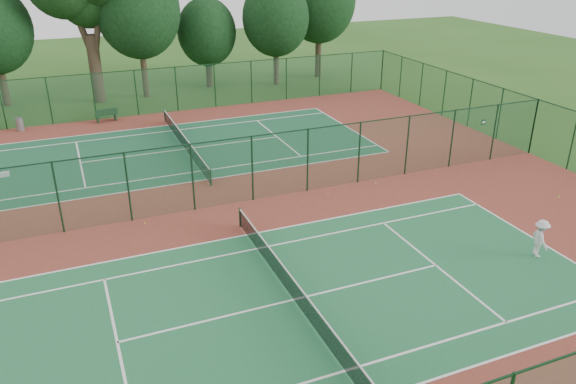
% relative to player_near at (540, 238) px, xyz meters
% --- Properties ---
extents(ground, '(120.00, 120.00, 0.00)m').
position_rel_player_near_xyz_m(ground, '(-10.85, 10.00, -0.86)').
color(ground, '#2C5A1C').
rests_on(ground, ground).
extents(red_pad, '(40.00, 36.00, 0.01)m').
position_rel_player_near_xyz_m(red_pad, '(-10.85, 10.00, -0.86)').
color(red_pad, brown).
rests_on(red_pad, ground).
extents(court_near, '(23.77, 10.97, 0.01)m').
position_rel_player_near_xyz_m(court_near, '(-10.85, 1.00, -0.85)').
color(court_near, '#21693C').
rests_on(court_near, red_pad).
extents(court_far, '(23.77, 10.97, 0.01)m').
position_rel_player_near_xyz_m(court_far, '(-10.85, 19.00, -0.85)').
color(court_far, '#1B5735').
rests_on(court_far, red_pad).
extents(fence_north, '(40.00, 0.09, 3.50)m').
position_rel_player_near_xyz_m(fence_north, '(-10.85, 28.00, 0.90)').
color(fence_north, '#194B32').
rests_on(fence_north, ground).
extents(fence_east, '(0.09, 36.00, 3.50)m').
position_rel_player_near_xyz_m(fence_east, '(9.15, 10.00, 0.90)').
color(fence_east, '#1B512C').
rests_on(fence_east, ground).
extents(fence_divider, '(40.00, 0.09, 3.50)m').
position_rel_player_near_xyz_m(fence_divider, '(-10.85, 10.00, 0.90)').
color(fence_divider, '#184929').
rests_on(fence_divider, ground).
extents(tennis_net_near, '(0.10, 12.90, 0.97)m').
position_rel_player_near_xyz_m(tennis_net_near, '(-10.85, 1.00, -0.32)').
color(tennis_net_near, '#11311B').
rests_on(tennis_net_near, ground).
extents(tennis_net_far, '(0.10, 12.90, 0.97)m').
position_rel_player_near_xyz_m(tennis_net_far, '(-10.85, 19.00, -0.32)').
color(tennis_net_far, '#163D25').
rests_on(tennis_net_far, ground).
extents(player_near, '(0.91, 1.22, 1.68)m').
position_rel_player_near_xyz_m(player_near, '(0.00, 0.00, 0.00)').
color(player_near, silver).
rests_on(player_near, court_near).
extents(trash_bin, '(0.63, 0.63, 0.93)m').
position_rel_player_near_xyz_m(trash_bin, '(-20.70, 27.22, -0.39)').
color(trash_bin, gray).
rests_on(trash_bin, red_pad).
extents(bench, '(1.68, 0.72, 1.01)m').
position_rel_player_near_xyz_m(bench, '(-14.82, 27.14, -0.33)').
color(bench, '#12341A').
rests_on(bench, red_pad).
extents(kit_bag, '(0.71, 0.33, 0.26)m').
position_rel_player_near_xyz_m(kit_bag, '(-21.45, 18.37, -0.72)').
color(kit_bag, silver).
rests_on(kit_bag, red_pad).
extents(stray_ball_a, '(0.06, 0.06, 0.06)m').
position_rel_player_near_xyz_m(stray_ball_a, '(-5.38, 9.21, -0.82)').
color(stray_ball_a, yellow).
rests_on(stray_ball_a, red_pad).
extents(stray_ball_b, '(0.08, 0.08, 0.08)m').
position_rel_player_near_xyz_m(stray_ball_b, '(-2.36, 9.37, -0.81)').
color(stray_ball_b, '#C1DC33').
rests_on(stray_ball_b, red_pad).
extents(stray_ball_c, '(0.07, 0.07, 0.07)m').
position_rel_player_near_xyz_m(stray_ball_c, '(-14.97, 9.40, -0.82)').
color(stray_ball_c, yellow).
rests_on(stray_ball_c, red_pad).
extents(evergreen_row, '(39.00, 5.00, 12.00)m').
position_rel_player_near_xyz_m(evergreen_row, '(-10.35, 34.25, -0.86)').
color(evergreen_row, black).
rests_on(evergreen_row, ground).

